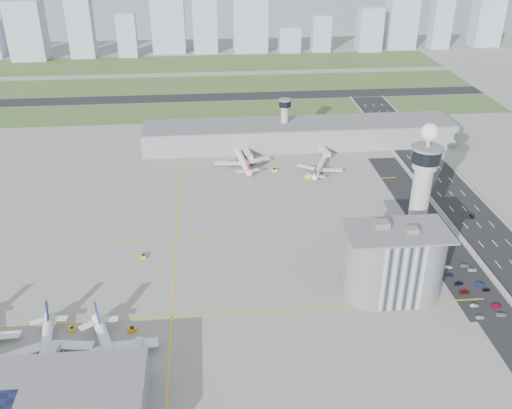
{
  "coord_description": "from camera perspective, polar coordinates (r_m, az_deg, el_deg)",
  "views": [
    {
      "loc": [
        -22.91,
        -212.99,
        146.92
      ],
      "look_at": [
        0.0,
        35.0,
        15.0
      ],
      "focal_mm": 40.0,
      "sensor_mm": 36.0,
      "label": 1
    }
  ],
  "objects": [
    {
      "name": "admin_building",
      "position": [
        243.75,
        13.6,
        -5.66
      ],
      "size": [
        42.0,
        24.0,
        33.5
      ],
      "color": "#B2B2B7",
      "rests_on": "ground"
    },
    {
      "name": "car_lot_6",
      "position": [
        253.21,
        23.32,
        -10.08
      ],
      "size": [
        4.46,
        2.55,
        1.17
      ],
      "primitive_type": "imported",
      "rotation": [
        0.0,
        0.0,
        1.42
      ],
      "color": "gray",
      "rests_on": "ground"
    },
    {
      "name": "secondary_tower",
      "position": [
        388.55,
        2.88,
        8.62
      ],
      "size": [
        8.6,
        8.6,
        31.9
      ],
      "color": "#ADAAA5",
      "rests_on": "ground"
    },
    {
      "name": "grass_strip_2",
      "position": [
        610.91,
        -5.0,
        13.9
      ],
      "size": [
        480.0,
        70.0,
        0.08
      ],
      "primitive_type": "cube",
      "color": "#415B2B",
      "rests_on": "ground"
    },
    {
      "name": "car_lot_9",
      "position": [
        267.83,
        21.49,
        -7.43
      ],
      "size": [
        4.07,
        1.88,
        1.29
      ],
      "primitive_type": "imported",
      "rotation": [
        0.0,
        0.0,
        1.44
      ],
      "color": "navy",
      "rests_on": "ground"
    },
    {
      "name": "highway",
      "position": [
        293.18,
        23.77,
        -4.81
      ],
      "size": [
        28.0,
        500.0,
        0.1
      ],
      "primitive_type": "cube",
      "color": "black",
      "rests_on": "ground"
    },
    {
      "name": "skyline_bldg_13",
      "position": [
        692.25,
        14.43,
        18.26
      ],
      "size": [
        32.26,
        25.81,
        81.2
      ],
      "primitive_type": "cube",
      "color": "#9EADC1",
      "rests_on": "ground"
    },
    {
      "name": "taxiway_line_h_1",
      "position": [
        284.46,
        -7.97,
        -3.49
      ],
      "size": [
        260.0,
        0.6,
        0.01
      ],
      "primitive_type": "cube",
      "color": "yellow",
      "rests_on": "ground"
    },
    {
      "name": "grass_strip_0",
      "position": [
        461.97,
        -4.7,
        9.28
      ],
      "size": [
        480.0,
        50.0,
        0.08
      ],
      "primitive_type": "cube",
      "color": "#496831",
      "rests_on": "ground"
    },
    {
      "name": "skyline_bldg_8",
      "position": [
        653.09,
        -5.17,
        18.53
      ],
      "size": [
        26.33,
        21.06,
        83.39
      ],
      "primitive_type": "cube",
      "color": "#9EADC1",
      "rests_on": "ground"
    },
    {
      "name": "tug_5",
      "position": [
        345.78,
        5.25,
        2.83
      ],
      "size": [
        4.16,
        3.62,
        2.03
      ],
      "primitive_type": null,
      "rotation": [
        0.0,
        0.0,
        1.15
      ],
      "color": "yellow",
      "rests_on": "ground"
    },
    {
      "name": "runway",
      "position": [
        497.18,
        -4.79,
        10.63
      ],
      "size": [
        480.0,
        22.0,
        0.1
      ],
      "primitive_type": "cube",
      "color": "black",
      "rests_on": "ground"
    },
    {
      "name": "skyline_bldg_9",
      "position": [
        657.78,
        -0.59,
        17.76
      ],
      "size": [
        36.96,
        29.57,
        62.11
      ],
      "primitive_type": "cube",
      "color": "#9EADC1",
      "rests_on": "ground"
    },
    {
      "name": "skyline_bldg_5",
      "position": [
        655.21,
        -17.14,
        16.78
      ],
      "size": [
        25.49,
        20.39,
        66.89
      ],
      "primitive_type": "cube",
      "color": "#9EADC1",
      "rests_on": "ground"
    },
    {
      "name": "airplane_far_b",
      "position": [
        354.21,
        6.44,
        4.06
      ],
      "size": [
        39.63,
        42.42,
        9.52
      ],
      "primitive_type": null,
      "rotation": [
        0.0,
        0.0,
        1.18
      ],
      "color": "white",
      "rests_on": "ground"
    },
    {
      "name": "car_lot_3",
      "position": [
        265.36,
        19.63,
        -7.44
      ],
      "size": [
        3.98,
        1.99,
        1.11
      ],
      "primitive_type": "imported",
      "rotation": [
        0.0,
        0.0,
        1.69
      ],
      "color": "black",
      "rests_on": "ground"
    },
    {
      "name": "car_lot_5",
      "position": [
        274.63,
        18.68,
        -5.96
      ],
      "size": [
        3.63,
        1.59,
        1.16
      ],
      "primitive_type": "imported",
      "rotation": [
        0.0,
        0.0,
        1.68
      ],
      "color": "silver",
      "rests_on": "ground"
    },
    {
      "name": "car_hw_1",
      "position": [
        322.54,
        20.8,
        -1.03
      ],
      "size": [
        1.97,
        4.15,
        1.31
      ],
      "primitive_type": "imported",
      "rotation": [
        0.0,
        0.0,
        -0.15
      ],
      "color": "black",
      "rests_on": "ground"
    },
    {
      "name": "jet_bridge_near_2",
      "position": [
        211.57,
        -12.47,
        -15.84
      ],
      "size": [
        5.39,
        14.31,
        5.7
      ],
      "primitive_type": null,
      "rotation": [
        0.0,
        0.0,
        1.4
      ],
      "color": "silver",
      "rests_on": "ground"
    },
    {
      "name": "ground",
      "position": [
        259.76,
        0.71,
        -6.54
      ],
      "size": [
        1000.0,
        1000.0,
        0.0
      ],
      "primitive_type": "plane",
      "color": "gray"
    },
    {
      "name": "landside_road",
      "position": [
        274.82,
        20.08,
        -6.33
      ],
      "size": [
        18.0,
        260.0,
        0.08
      ],
      "primitive_type": "cube",
      "color": "black",
      "rests_on": "ground"
    },
    {
      "name": "skyline_bldg_14",
      "position": [
        702.21,
        18.06,
        17.41
      ],
      "size": [
        21.59,
        17.28,
        68.75
      ],
      "primitive_type": "cube",
      "color": "#9EADC1",
      "rests_on": "ground"
    },
    {
      "name": "barrier_left",
      "position": [
        286.58,
        21.32,
        -4.94
      ],
      "size": [
        0.6,
        500.0,
        1.2
      ],
      "primitive_type": "cube",
      "color": "#9E9E99",
      "rests_on": "ground"
    },
    {
      "name": "skyline_bldg_12",
      "position": [
        672.16,
        11.29,
        16.82
      ],
      "size": [
        26.14,
        20.92,
        46.89
      ],
      "primitive_type": "cube",
      "color": "#9EADC1",
      "rests_on": "ground"
    },
    {
      "name": "skyline_bldg_15",
      "position": [
        734.83,
        22.12,
        16.97
      ],
      "size": [
        30.25,
        24.2,
        63.4
      ],
      "primitive_type": "cube",
      "color": "#9EADC1",
      "rests_on": "ground"
    },
    {
      "name": "car_lot_0",
      "position": [
        248.62,
        21.5,
        -10.44
      ],
      "size": [
        3.77,
        1.63,
        1.26
      ],
      "primitive_type": "imported",
      "rotation": [
        0.0,
        0.0,
        1.61
      ],
      "color": "silver",
      "rests_on": "ground"
    },
    {
      "name": "car_lot_7",
      "position": [
        257.51,
        22.91,
        -9.28
      ],
      "size": [
        4.56,
        2.34,
        1.27
      ],
      "primitive_type": "imported",
      "rotation": [
        0.0,
        0.0,
        1.7
      ],
      "color": "#B30E2A",
      "rests_on": "ground"
    },
    {
      "name": "jet_bridge_far_1",
      "position": [
        381.29,
        6.48,
        5.53
      ],
      "size": [
        5.39,
        14.31,
        5.7
      ],
      "primitive_type": null,
      "rotation": [
        0.0,
        0.0,
        -1.4
      ],
      "color": "silver",
      "rests_on": "ground"
    },
    {
      "name": "taxiway_line_h_2",
      "position": [
        337.16,
        -7.66,
        1.81
      ],
      "size": [
        260.0,
        0.6,
        0.01
      ],
      "primitive_type": "cube",
      "color": "yellow",
      "rests_on": "ground"
    },
    {
      "name": "tug_4",
      "position": [
        353.15,
        1.84,
        3.49
      ],
      "size": [
        3.81,
        3.03,
        1.96
      ],
      "primitive_type": null,
      "rotation": [
        0.0,
        0.0,
        -1.34
      ],
      "color": "yellow",
      "rests_on": "ground"
    },
    {
      "name": "airplane_near_c",
      "position": [
        216.61,
        -14.54,
        -13.74
      ],
      "size": [
        49.89,
        53.83,
        12.26
      ],
      "primitive_type": null,
      "rotation": [
        0.0,
        0.0,
        -1.22
      ],
      "color": "white",
      "rests_on": "ground"
    },
    {
      "name": "taxiway_line_h_0",
      "position": [
        235.29,
        -8.43,
        -11.09
      ],
      "size": [
        260.0,
        0.6,
        0.01
      ],
      "primitive_type": "cube",
      "color": "yellow",
      "rests_on": "ground"
    },
    {
      "name": "car_lot_10",
      "position": [
        276.33,
        20.83,
        -6.15
      ],
      "size": [
        4.13,
        2.0,
        1.13
      ],
      "primitive_type": "imported",
      "rotation": [
        0.0,
        0.0,
        1.54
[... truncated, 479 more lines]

